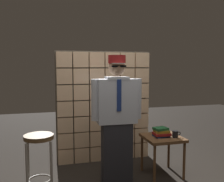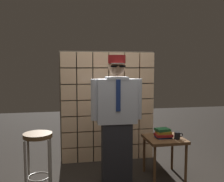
{
  "view_description": "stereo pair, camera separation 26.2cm",
  "coord_description": "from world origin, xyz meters",
  "px_view_note": "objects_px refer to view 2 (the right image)",
  "views": [
    {
      "loc": [
        -0.95,
        -2.68,
        1.55
      ],
      "look_at": [
        -0.09,
        0.48,
        1.23
      ],
      "focal_mm": 40.45,
      "sensor_mm": 36.0,
      "label": 1
    },
    {
      "loc": [
        -0.7,
        -2.74,
        1.55
      ],
      "look_at": [
        -0.09,
        0.48,
        1.23
      ],
      "focal_mm": 40.45,
      "sensor_mm": 36.0,
      "label": 2
    }
  ],
  "objects_px": {
    "side_table": "(164,143)",
    "coffee_mug": "(177,135)",
    "standing_person": "(117,118)",
    "bar_stool": "(38,149)",
    "book_stack": "(163,133)"
  },
  "relations": [
    {
      "from": "standing_person",
      "to": "coffee_mug",
      "type": "distance_m",
      "value": 0.88
    },
    {
      "from": "bar_stool",
      "to": "coffee_mug",
      "type": "bearing_deg",
      "value": 3.59
    },
    {
      "from": "bar_stool",
      "to": "book_stack",
      "type": "xyz_separation_m",
      "value": [
        1.66,
        0.21,
        0.05
      ]
    },
    {
      "from": "bar_stool",
      "to": "side_table",
      "type": "bearing_deg",
      "value": 7.07
    },
    {
      "from": "standing_person",
      "to": "book_stack",
      "type": "relative_size",
      "value": 7.25
    },
    {
      "from": "book_stack",
      "to": "side_table",
      "type": "bearing_deg",
      "value": -7.84
    },
    {
      "from": "side_table",
      "to": "coffee_mug",
      "type": "height_order",
      "value": "coffee_mug"
    },
    {
      "from": "bar_stool",
      "to": "coffee_mug",
      "type": "xyz_separation_m",
      "value": [
        1.83,
        0.11,
        0.04
      ]
    },
    {
      "from": "standing_person",
      "to": "side_table",
      "type": "height_order",
      "value": "standing_person"
    },
    {
      "from": "side_table",
      "to": "coffee_mug",
      "type": "bearing_deg",
      "value": -32.45
    },
    {
      "from": "side_table",
      "to": "book_stack",
      "type": "relative_size",
      "value": 2.41
    },
    {
      "from": "standing_person",
      "to": "book_stack",
      "type": "distance_m",
      "value": 0.72
    },
    {
      "from": "book_stack",
      "to": "coffee_mug",
      "type": "relative_size",
      "value": 1.85
    },
    {
      "from": "coffee_mug",
      "to": "bar_stool",
      "type": "bearing_deg",
      "value": -176.41
    },
    {
      "from": "coffee_mug",
      "to": "book_stack",
      "type": "bearing_deg",
      "value": 150.06
    }
  ]
}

